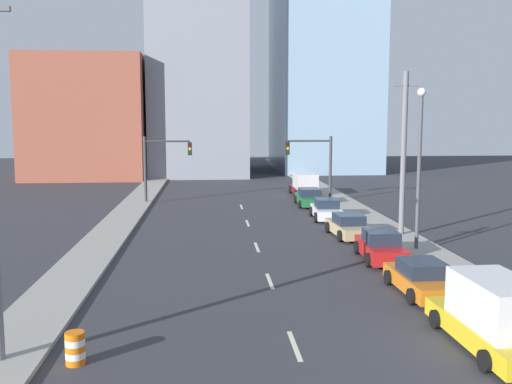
{
  "coord_description": "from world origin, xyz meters",
  "views": [
    {
      "loc": [
        -2.6,
        -9.1,
        6.94
      ],
      "look_at": [
        0.53,
        28.48,
        2.2
      ],
      "focal_mm": 40.0,
      "sensor_mm": 36.0,
      "label": 1
    }
  ],
  "objects_px": {
    "traffic_signal_right": "(317,159)",
    "sedan_green": "(309,198)",
    "utility_pole_right_mid": "(404,153)",
    "traffic_barrel": "(75,348)",
    "box_truck_yellow": "(495,316)",
    "sedan_red": "(381,247)",
    "box_truck_maroon": "(305,185)",
    "traffic_signal_left": "(159,160)",
    "street_lamp": "(419,158)",
    "sedan_white": "(327,210)",
    "sedan_orange": "(422,279)",
    "sedan_tan": "(349,226)"
  },
  "relations": [
    {
      "from": "sedan_red",
      "to": "sedan_white",
      "type": "xyz_separation_m",
      "value": [
        -0.25,
        11.96,
        -0.02
      ]
    },
    {
      "from": "box_truck_yellow",
      "to": "box_truck_maroon",
      "type": "bearing_deg",
      "value": 88.73
    },
    {
      "from": "traffic_signal_left",
      "to": "street_lamp",
      "type": "distance_m",
      "value": 24.48
    },
    {
      "from": "traffic_signal_right",
      "to": "sedan_orange",
      "type": "height_order",
      "value": "traffic_signal_right"
    },
    {
      "from": "traffic_signal_left",
      "to": "sedan_orange",
      "type": "height_order",
      "value": "traffic_signal_left"
    },
    {
      "from": "traffic_signal_right",
      "to": "sedan_tan",
      "type": "bearing_deg",
      "value": -93.48
    },
    {
      "from": "sedan_green",
      "to": "box_truck_maroon",
      "type": "relative_size",
      "value": 0.82
    },
    {
      "from": "sedan_green",
      "to": "street_lamp",
      "type": "bearing_deg",
      "value": -79.13
    },
    {
      "from": "street_lamp",
      "to": "sedan_red",
      "type": "distance_m",
      "value": 5.25
    },
    {
      "from": "utility_pole_right_mid",
      "to": "sedan_orange",
      "type": "xyz_separation_m",
      "value": [
        -2.98,
        -11.17,
        -4.39
      ]
    },
    {
      "from": "traffic_signal_right",
      "to": "box_truck_maroon",
      "type": "height_order",
      "value": "traffic_signal_right"
    },
    {
      "from": "sedan_orange",
      "to": "sedan_red",
      "type": "distance_m",
      "value": 5.57
    },
    {
      "from": "sedan_orange",
      "to": "sedan_green",
      "type": "height_order",
      "value": "sedan_green"
    },
    {
      "from": "utility_pole_right_mid",
      "to": "traffic_barrel",
      "type": "height_order",
      "value": "utility_pole_right_mid"
    },
    {
      "from": "sedan_green",
      "to": "traffic_signal_right",
      "type": "bearing_deg",
      "value": 68.08
    },
    {
      "from": "utility_pole_right_mid",
      "to": "traffic_barrel",
      "type": "bearing_deg",
      "value": -132.3
    },
    {
      "from": "traffic_barrel",
      "to": "box_truck_yellow",
      "type": "height_order",
      "value": "box_truck_yellow"
    },
    {
      "from": "utility_pole_right_mid",
      "to": "sedan_white",
      "type": "xyz_separation_m",
      "value": [
        -3.23,
        6.36,
        -4.34
      ]
    },
    {
      "from": "utility_pole_right_mid",
      "to": "street_lamp",
      "type": "distance_m",
      "value": 3.88
    },
    {
      "from": "traffic_signal_left",
      "to": "box_truck_yellow",
      "type": "height_order",
      "value": "traffic_signal_left"
    },
    {
      "from": "sedan_orange",
      "to": "sedan_tan",
      "type": "distance_m",
      "value": 11.39
    },
    {
      "from": "sedan_green",
      "to": "box_truck_yellow",
      "type": "bearing_deg",
      "value": -87.77
    },
    {
      "from": "box_truck_yellow",
      "to": "traffic_barrel",
      "type": "bearing_deg",
      "value": 179.5
    },
    {
      "from": "utility_pole_right_mid",
      "to": "sedan_green",
      "type": "xyz_separation_m",
      "value": [
        -3.28,
        12.95,
        -4.37
      ]
    },
    {
      "from": "traffic_signal_right",
      "to": "street_lamp",
      "type": "distance_m",
      "value": 19.33
    },
    {
      "from": "utility_pole_right_mid",
      "to": "traffic_barrel",
      "type": "xyz_separation_m",
      "value": [
        -15.36,
        -16.88,
        -4.54
      ]
    },
    {
      "from": "traffic_signal_left",
      "to": "sedan_tan",
      "type": "relative_size",
      "value": 1.25
    },
    {
      "from": "sedan_orange",
      "to": "sedan_green",
      "type": "relative_size",
      "value": 0.92
    },
    {
      "from": "sedan_red",
      "to": "traffic_signal_left",
      "type": "bearing_deg",
      "value": 124.3
    },
    {
      "from": "utility_pole_right_mid",
      "to": "sedan_white",
      "type": "distance_m",
      "value": 8.35
    },
    {
      "from": "sedan_white",
      "to": "sedan_green",
      "type": "relative_size",
      "value": 0.92
    },
    {
      "from": "traffic_signal_right",
      "to": "sedan_white",
      "type": "height_order",
      "value": "traffic_signal_right"
    },
    {
      "from": "traffic_signal_left",
      "to": "sedan_tan",
      "type": "distance_m",
      "value": 19.83
    },
    {
      "from": "traffic_signal_right",
      "to": "box_truck_yellow",
      "type": "xyz_separation_m",
      "value": [
        -0.62,
        -32.16,
        -2.6
      ]
    },
    {
      "from": "sedan_red",
      "to": "box_truck_maroon",
      "type": "bearing_deg",
      "value": 92.3
    },
    {
      "from": "traffic_signal_left",
      "to": "sedan_red",
      "type": "height_order",
      "value": "traffic_signal_left"
    },
    {
      "from": "traffic_signal_right",
      "to": "sedan_green",
      "type": "height_order",
      "value": "traffic_signal_right"
    },
    {
      "from": "traffic_barrel",
      "to": "sedan_orange",
      "type": "relative_size",
      "value": 0.22
    },
    {
      "from": "traffic_signal_right",
      "to": "utility_pole_right_mid",
      "type": "height_order",
      "value": "utility_pole_right_mid"
    },
    {
      "from": "box_truck_yellow",
      "to": "sedan_green",
      "type": "distance_m",
      "value": 29.76
    },
    {
      "from": "traffic_signal_right",
      "to": "sedan_red",
      "type": "xyz_separation_m",
      "value": [
        -0.73,
        -20.95,
        -2.95
      ]
    },
    {
      "from": "street_lamp",
      "to": "sedan_white",
      "type": "bearing_deg",
      "value": 105.0
    },
    {
      "from": "traffic_signal_right",
      "to": "sedan_orange",
      "type": "relative_size",
      "value": 1.3
    },
    {
      "from": "street_lamp",
      "to": "sedan_red",
      "type": "relative_size",
      "value": 1.95
    },
    {
      "from": "traffic_signal_left",
      "to": "sedan_white",
      "type": "relative_size",
      "value": 1.31
    },
    {
      "from": "traffic_barrel",
      "to": "traffic_signal_left",
      "type": "bearing_deg",
      "value": 90.46
    },
    {
      "from": "box_truck_yellow",
      "to": "sedan_tan",
      "type": "height_order",
      "value": "box_truck_yellow"
    },
    {
      "from": "sedan_orange",
      "to": "box_truck_maroon",
      "type": "bearing_deg",
      "value": 88.16
    },
    {
      "from": "utility_pole_right_mid",
      "to": "sedan_white",
      "type": "bearing_deg",
      "value": 116.88
    },
    {
      "from": "traffic_signal_right",
      "to": "utility_pole_right_mid",
      "type": "distance_m",
      "value": 15.57
    }
  ]
}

